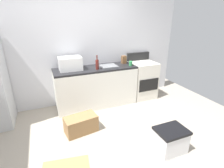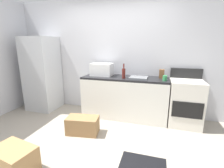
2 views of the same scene
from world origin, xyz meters
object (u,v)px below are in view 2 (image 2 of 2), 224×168
(cardboard_box_large, at_px, (14,160))
(coffee_mug, at_px, (165,78))
(knife_block, at_px, (162,74))
(stove_oven, at_px, (185,102))
(refrigerator, at_px, (42,74))
(cardboard_box_medium, at_px, (83,125))
(wine_bottle, at_px, (124,73))
(microwave, at_px, (102,69))

(cardboard_box_large, bearing_deg, coffee_mug, 46.08)
(coffee_mug, xyz_separation_m, knife_block, (-0.06, 0.24, 0.04))
(stove_oven, distance_m, cardboard_box_large, 2.96)
(refrigerator, relative_size, knife_block, 9.73)
(refrigerator, bearing_deg, knife_block, 3.27)
(cardboard_box_medium, bearing_deg, coffee_mug, 29.20)
(stove_oven, bearing_deg, wine_bottle, -173.67)
(knife_block, xyz_separation_m, cardboard_box_large, (-1.71, -2.08, -0.82))
(refrigerator, relative_size, wine_bottle, 5.84)
(wine_bottle, height_order, coffee_mug, wine_bottle)
(knife_block, height_order, cardboard_box_medium, knife_block)
(stove_oven, distance_m, knife_block, 0.72)
(coffee_mug, bearing_deg, microwave, 172.68)
(microwave, bearing_deg, coffee_mug, -7.32)
(wine_bottle, relative_size, cardboard_box_medium, 0.54)
(refrigerator, xyz_separation_m, wine_bottle, (2.05, -0.08, 0.13))
(refrigerator, relative_size, coffee_mug, 17.51)
(coffee_mug, height_order, cardboard_box_medium, coffee_mug)
(stove_oven, xyz_separation_m, microwave, (-1.75, 0.04, 0.57))
(stove_oven, relative_size, coffee_mug, 11.00)
(coffee_mug, distance_m, cardboard_box_large, 2.67)
(refrigerator, distance_m, cardboard_box_large, 2.31)
(refrigerator, relative_size, cardboard_box_large, 3.31)
(refrigerator, relative_size, cardboard_box_medium, 3.14)
(refrigerator, distance_m, cardboard_box_medium, 1.85)
(microwave, relative_size, cardboard_box_large, 0.87)
(refrigerator, height_order, microwave, refrigerator)
(wine_bottle, xyz_separation_m, cardboard_box_medium, (-0.57, -0.76, -0.86))
(refrigerator, xyz_separation_m, cardboard_box_medium, (1.48, -0.84, -0.72))
(microwave, distance_m, wine_bottle, 0.56)
(cardboard_box_medium, bearing_deg, refrigerator, 150.30)
(refrigerator, xyz_separation_m, microwave, (1.52, 0.09, 0.16))
(knife_block, bearing_deg, stove_oven, -12.33)
(knife_block, bearing_deg, coffee_mug, -76.02)
(cardboard_box_large, relative_size, cardboard_box_medium, 0.95)
(refrigerator, height_order, wine_bottle, refrigerator)
(wine_bottle, distance_m, cardboard_box_medium, 1.28)
(stove_oven, bearing_deg, refrigerator, -179.03)
(cardboard_box_medium, bearing_deg, wine_bottle, 53.14)
(knife_block, relative_size, cardboard_box_large, 0.34)
(stove_oven, distance_m, wine_bottle, 1.34)
(stove_oven, bearing_deg, microwave, 178.73)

